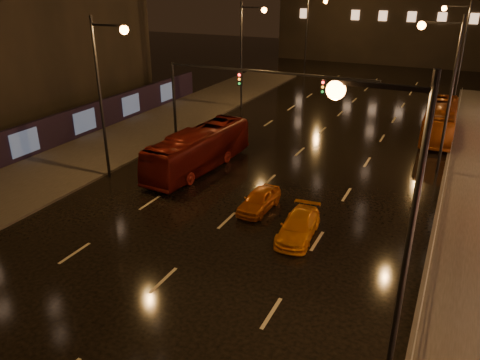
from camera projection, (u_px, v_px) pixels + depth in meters
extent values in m
plane|color=black|center=(291.00, 160.00, 33.31)|extent=(140.00, 140.00, 0.00)
cube|color=#38332D|center=(95.00, 153.00, 34.49)|extent=(7.00, 70.00, 0.15)
cube|color=black|center=(23.00, 143.00, 33.00)|extent=(0.30, 46.00, 2.50)
cylinder|color=black|center=(174.00, 103.00, 35.89)|extent=(0.22, 0.22, 6.20)
cube|color=black|center=(267.00, 72.00, 31.69)|extent=(15.20, 0.14, 0.14)
cube|color=black|center=(240.00, 79.00, 32.74)|extent=(0.32, 0.18, 0.95)
cube|color=black|center=(323.00, 87.00, 30.36)|extent=(0.32, 0.18, 0.95)
sphere|color=#FF1E19|center=(239.00, 75.00, 32.52)|extent=(0.18, 0.18, 0.18)
cylinder|color=black|center=(407.00, 256.00, 12.61)|extent=(0.18, 0.18, 10.00)
cube|color=black|center=(381.00, 86.00, 11.31)|extent=(2.40, 0.12, 0.12)
sphere|color=orange|center=(336.00, 90.00, 11.83)|extent=(0.50, 0.50, 0.50)
cylinder|color=#99999E|center=(461.00, 96.00, 48.90)|extent=(0.04, 0.04, 1.00)
cube|color=#99999E|center=(445.00, 181.00, 27.18)|extent=(0.05, 56.00, 0.05)
cube|color=#99999E|center=(444.00, 187.00, 27.34)|extent=(0.05, 56.00, 0.05)
imported|color=#59100C|center=(199.00, 149.00, 31.34)|extent=(2.96, 9.99, 2.75)
imported|color=#82370D|center=(440.00, 120.00, 37.94)|extent=(2.41, 9.69, 2.69)
imported|color=#B95511|center=(259.00, 200.00, 25.95)|extent=(1.56, 3.59, 1.21)
imported|color=orange|center=(298.00, 227.00, 23.21)|extent=(1.94, 4.10, 1.16)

